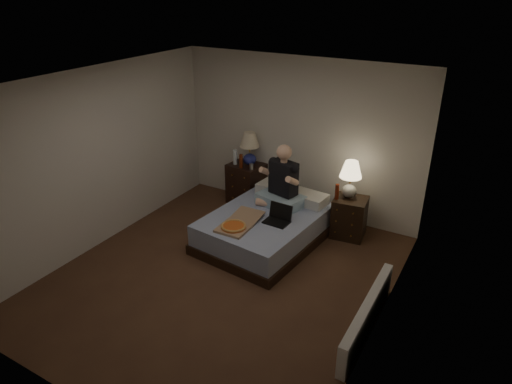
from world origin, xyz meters
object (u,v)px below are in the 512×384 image
Objects in this scene: bed at (265,228)px; soda_can at (251,167)px; nightstand_right at (349,217)px; person at (281,176)px; pizza_box at (234,227)px; beer_bottle_left at (241,161)px; lamp_right at (350,179)px; beer_bottle_right at (337,192)px; radiator at (367,316)px; water_bottle at (235,157)px; lamp_left at (250,149)px; laptop at (277,215)px; nightstand_left at (246,183)px.

soda_can is (-0.72, 0.83, 0.53)m from bed.
person is at bearing -164.74° from nightstand_right.
pizza_box is (-0.21, -0.98, -0.43)m from person.
nightstand_right is at bearing -1.36° from beer_bottle_left.
beer_bottle_right is (-0.13, -0.15, -0.17)m from lamp_right.
beer_bottle_left is 0.14× the size of radiator.
lamp_right is at bearing 48.60° from beer_bottle_right.
nightstand_right is at bearing 35.61° from person.
beer_bottle_left is (-1.90, 0.05, 0.51)m from nightstand_right.
lamp_right is 0.26m from beer_bottle_right.
soda_can reaches higher than bed.
person is (1.12, -0.51, 0.09)m from water_bottle.
lamp_left is 1.80m from pizza_box.
lamp_left is at bearing 136.39° from laptop.
lamp_left reaches higher than beer_bottle_left.
laptop is (-0.56, -0.80, -0.16)m from beer_bottle_right.
person is at bearing -24.26° from beer_bottle_left.
person is 1.22× the size of pizza_box.
nightstand_left is 3.46m from radiator.
beer_bottle_left is at bearing -26.96° from water_bottle.
person is at bearing -34.36° from lamp_left.
water_bottle is 1.09× the size of beer_bottle_left.
nightstand_right is at bearing 43.70° from bed.
water_bottle is at bearing 168.82° from person.
lamp_right reaches higher than radiator.
radiator is (2.03, -0.50, -0.29)m from pizza_box.
pizza_box is at bearing -62.21° from beer_bottle_left.
person is at bearing 88.43° from bed.
nightstand_right is 2.45× the size of water_bottle.
beer_bottle_right is at bearing 50.64° from pizza_box.
beer_bottle_right is at bearing -2.72° from nightstand_left.
person is at bearing 140.88° from radiator.
nightstand_left is 1.14× the size of nightstand_right.
radiator is at bearing -34.15° from water_bottle.
water_bottle reaches higher than radiator.
person reaches higher than laptop.
person is (0.95, -0.43, 0.10)m from beer_bottle_left.
beer_bottle_right is at bearing -131.40° from lamp_right.
person reaches higher than lamp_right.
beer_bottle_left is 0.30× the size of pizza_box.
beer_bottle_left is 1.00× the size of beer_bottle_right.
pizza_box is at bearing -99.57° from bed.
beer_bottle_left reaches higher than nightstand_right.
beer_bottle_right is 0.14× the size of radiator.
water_bottle is 2.50× the size of soda_can.
lamp_left reaches higher than laptop.
radiator is at bearing -59.08° from beer_bottle_right.
lamp_right is 5.60× the size of soda_can.
lamp_right is at bearing -0.08° from beer_bottle_left.
pizza_box is (0.69, -1.59, -0.49)m from lamp_left.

